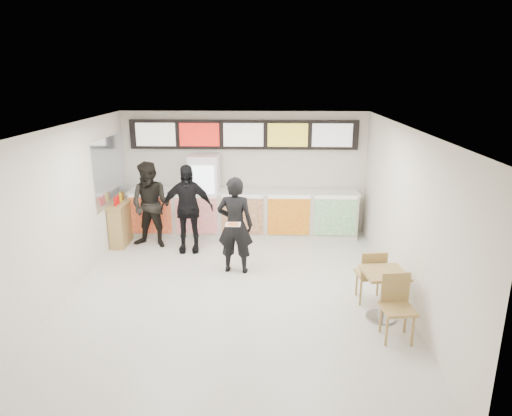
{
  "coord_description": "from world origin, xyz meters",
  "views": [
    {
      "loc": [
        0.67,
        -7.59,
        3.87
      ],
      "look_at": [
        0.38,
        1.2,
        1.26
      ],
      "focal_mm": 32.0,
      "sensor_mm": 36.0,
      "label": 1
    }
  ],
  "objects_px": {
    "service_counter": "(243,213)",
    "cafe_table": "(383,286)",
    "condiment_ledge": "(121,223)",
    "drinks_fridge": "(205,196)",
    "customer_left": "(151,205)",
    "customer_mid": "(187,209)",
    "customer_main": "(235,225)"
  },
  "relations": [
    {
      "from": "customer_main",
      "to": "service_counter",
      "type": "bearing_deg",
      "value": -85.08
    },
    {
      "from": "customer_main",
      "to": "customer_mid",
      "type": "distance_m",
      "value": 1.58
    },
    {
      "from": "customer_main",
      "to": "cafe_table",
      "type": "distance_m",
      "value": 3.12
    },
    {
      "from": "service_counter",
      "to": "cafe_table",
      "type": "distance_m",
      "value": 4.66
    },
    {
      "from": "condiment_ledge",
      "to": "customer_mid",
      "type": "bearing_deg",
      "value": -12.16
    },
    {
      "from": "drinks_fridge",
      "to": "cafe_table",
      "type": "relative_size",
      "value": 1.15
    },
    {
      "from": "customer_left",
      "to": "drinks_fridge",
      "type": "bearing_deg",
      "value": 47.96
    },
    {
      "from": "service_counter",
      "to": "customer_mid",
      "type": "bearing_deg",
      "value": -137.91
    },
    {
      "from": "customer_main",
      "to": "customer_mid",
      "type": "xyz_separation_m",
      "value": [
        -1.15,
        1.09,
        0.01
      ]
    },
    {
      "from": "customer_left",
      "to": "customer_mid",
      "type": "relative_size",
      "value": 1.0
    },
    {
      "from": "customer_main",
      "to": "condiment_ledge",
      "type": "xyz_separation_m",
      "value": [
        -2.79,
        1.44,
        -0.47
      ]
    },
    {
      "from": "service_counter",
      "to": "customer_left",
      "type": "height_order",
      "value": "customer_left"
    },
    {
      "from": "drinks_fridge",
      "to": "customer_main",
      "type": "height_order",
      "value": "drinks_fridge"
    },
    {
      "from": "customer_main",
      "to": "condiment_ledge",
      "type": "bearing_deg",
      "value": -21.53
    },
    {
      "from": "customer_left",
      "to": "customer_mid",
      "type": "bearing_deg",
      "value": -4.59
    },
    {
      "from": "customer_left",
      "to": "condiment_ledge",
      "type": "height_order",
      "value": "customer_left"
    },
    {
      "from": "service_counter",
      "to": "customer_mid",
      "type": "xyz_separation_m",
      "value": [
        -1.18,
        -1.07,
        0.42
      ]
    },
    {
      "from": "service_counter",
      "to": "customer_main",
      "type": "distance_m",
      "value": 2.19
    },
    {
      "from": "customer_main",
      "to": "customer_left",
      "type": "xyz_separation_m",
      "value": [
        -2.02,
        1.33,
        0.01
      ]
    },
    {
      "from": "drinks_fridge",
      "to": "customer_mid",
      "type": "relative_size",
      "value": 1.01
    },
    {
      "from": "customer_left",
      "to": "customer_mid",
      "type": "height_order",
      "value": "customer_mid"
    },
    {
      "from": "cafe_table",
      "to": "condiment_ledge",
      "type": "relative_size",
      "value": 1.46
    },
    {
      "from": "cafe_table",
      "to": "customer_left",
      "type": "bearing_deg",
      "value": 138.31
    },
    {
      "from": "service_counter",
      "to": "drinks_fridge",
      "type": "relative_size",
      "value": 2.78
    },
    {
      "from": "customer_left",
      "to": "condiment_ledge",
      "type": "relative_size",
      "value": 1.67
    },
    {
      "from": "condiment_ledge",
      "to": "drinks_fridge",
      "type": "bearing_deg",
      "value": 21.18
    },
    {
      "from": "service_counter",
      "to": "drinks_fridge",
      "type": "bearing_deg",
      "value": 179.01
    },
    {
      "from": "cafe_table",
      "to": "condiment_ledge",
      "type": "height_order",
      "value": "condiment_ledge"
    },
    {
      "from": "service_counter",
      "to": "condiment_ledge",
      "type": "relative_size",
      "value": 4.68
    },
    {
      "from": "service_counter",
      "to": "condiment_ledge",
      "type": "height_order",
      "value": "condiment_ledge"
    },
    {
      "from": "service_counter",
      "to": "customer_left",
      "type": "relative_size",
      "value": 2.8
    },
    {
      "from": "cafe_table",
      "to": "condiment_ledge",
      "type": "bearing_deg",
      "value": 141.47
    }
  ]
}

